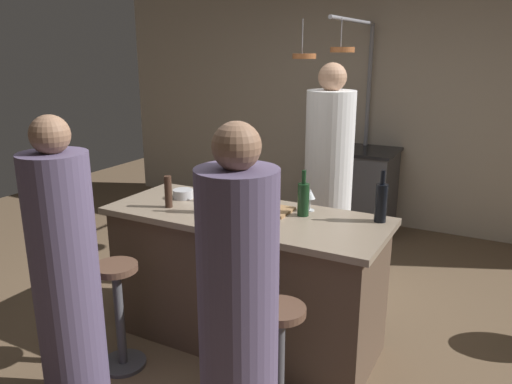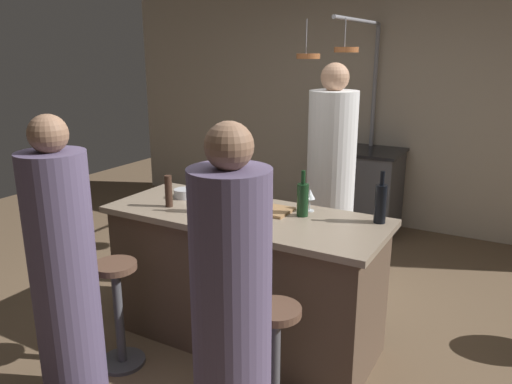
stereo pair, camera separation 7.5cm
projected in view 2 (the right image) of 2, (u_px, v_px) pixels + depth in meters
ground_plane at (245, 338)px, 3.40m from camera, size 9.00×9.00×0.00m
back_wall at (377, 106)px, 5.43m from camera, size 6.40×0.16×2.60m
kitchen_island at (245, 277)px, 3.28m from camera, size 1.80×0.72×0.90m
stove_range at (361, 190)px, 5.33m from camera, size 0.80×0.64×0.89m
chef at (330, 187)px, 3.98m from camera, size 0.38×0.38×1.80m
bar_stool_left at (118, 309)px, 3.03m from camera, size 0.28×0.28×0.68m
guest_left at (65, 279)px, 2.60m from camera, size 0.34×0.34×1.60m
bar_stool_right at (275, 361)px, 2.52m from camera, size 0.28×0.28×0.68m
guest_right at (232, 324)px, 2.14m from camera, size 0.34×0.34×1.63m
overhead_pot_rack at (353, 84)px, 4.80m from camera, size 0.56×1.30×2.17m
cutting_board at (266, 209)px, 3.19m from camera, size 0.32×0.22×0.02m
pepper_mill at (169, 191)px, 3.25m from camera, size 0.05×0.05×0.21m
wine_bottle_red at (303, 199)px, 3.07m from camera, size 0.07×0.07×0.29m
wine_bottle_green at (248, 187)px, 3.34m from camera, size 0.07×0.07×0.29m
wine_bottle_dark at (381, 203)px, 2.94m from camera, size 0.07×0.07×0.32m
wine_bottle_rose at (209, 196)px, 3.14m from camera, size 0.07×0.07×0.29m
wine_glass_near_right_guest at (212, 186)px, 3.37m from camera, size 0.07×0.07×0.15m
wine_glass_by_chef at (310, 195)px, 3.16m from camera, size 0.07×0.07×0.15m
mixing_bowl_steel at (184, 193)px, 3.47m from camera, size 0.14×0.14×0.06m
mixing_bowl_ceramic at (240, 219)px, 2.95m from camera, size 0.20×0.20×0.06m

